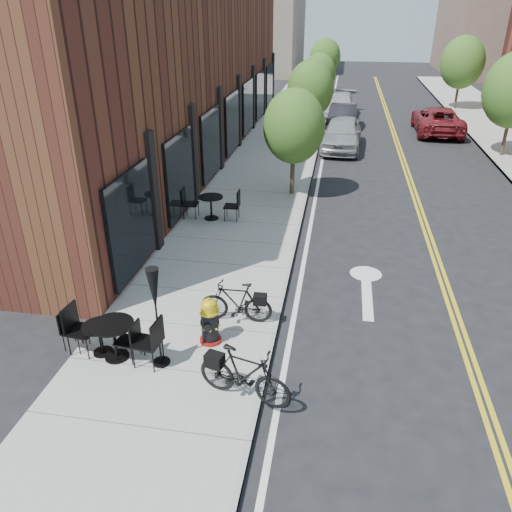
# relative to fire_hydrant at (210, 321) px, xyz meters

# --- Properties ---
(ground) EXTENTS (120.00, 120.00, 0.00)m
(ground) POSITION_rel_fire_hydrant_xyz_m (1.33, 0.48, -0.62)
(ground) COLOR black
(ground) RESTS_ON ground
(sidewalk_near) EXTENTS (4.00, 70.00, 0.12)m
(sidewalk_near) POSITION_rel_fire_hydrant_xyz_m (-0.67, 10.48, -0.56)
(sidewalk_near) COLOR #9E9B93
(sidewalk_near) RESTS_ON ground
(building_near) EXTENTS (5.00, 28.00, 7.00)m
(building_near) POSITION_rel_fire_hydrant_xyz_m (-5.17, 14.48, 2.88)
(building_near) COLOR #431C15
(building_near) RESTS_ON ground
(bg_building_left) EXTENTS (8.00, 14.00, 10.00)m
(bg_building_left) POSITION_rel_fire_hydrant_xyz_m (-6.67, 48.48, 4.38)
(bg_building_left) COLOR #726656
(bg_building_left) RESTS_ON ground
(bg_building_right) EXTENTS (10.00, 16.00, 12.00)m
(bg_building_right) POSITION_rel_fire_hydrant_xyz_m (17.33, 50.48, 5.38)
(bg_building_right) COLOR brown
(bg_building_right) RESTS_ON ground
(tree_near_a) EXTENTS (2.20, 2.20, 3.81)m
(tree_near_a) POSITION_rel_fire_hydrant_xyz_m (0.73, 9.48, 1.99)
(tree_near_a) COLOR #382B1E
(tree_near_a) RESTS_ON sidewalk_near
(tree_near_b) EXTENTS (2.30, 2.30, 3.98)m
(tree_near_b) POSITION_rel_fire_hydrant_xyz_m (0.73, 17.48, 2.10)
(tree_near_b) COLOR #382B1E
(tree_near_b) RESTS_ON sidewalk_near
(tree_near_c) EXTENTS (2.10, 2.10, 3.67)m
(tree_near_c) POSITION_rel_fire_hydrant_xyz_m (0.73, 25.48, 1.91)
(tree_near_c) COLOR #382B1E
(tree_near_c) RESTS_ON sidewalk_near
(tree_near_d) EXTENTS (2.40, 2.40, 4.11)m
(tree_near_d) POSITION_rel_fire_hydrant_xyz_m (0.73, 33.48, 2.17)
(tree_near_d) COLOR #382B1E
(tree_near_d) RESTS_ON sidewalk_near
(tree_far_c) EXTENTS (2.80, 2.80, 4.62)m
(tree_far_c) POSITION_rel_fire_hydrant_xyz_m (9.93, 28.48, 2.44)
(tree_far_c) COLOR #382B1E
(tree_far_c) RESTS_ON sidewalk_far
(fire_hydrant) EXTENTS (0.57, 0.57, 1.05)m
(fire_hydrant) POSITION_rel_fire_hydrant_xyz_m (0.00, 0.00, 0.00)
(fire_hydrant) COLOR maroon
(fire_hydrant) RESTS_ON sidewalk_near
(bicycle_left) EXTENTS (1.62, 0.50, 0.97)m
(bicycle_left) POSITION_rel_fire_hydrant_xyz_m (0.38, 0.84, -0.02)
(bicycle_left) COLOR black
(bicycle_left) RESTS_ON sidewalk_near
(bicycle_right) EXTENTS (1.86, 0.96, 1.08)m
(bicycle_right) POSITION_rel_fire_hydrant_xyz_m (1.03, -1.57, 0.04)
(bicycle_right) COLOR black
(bicycle_right) RESTS_ON sidewalk_near
(bistro_set_a) EXTENTS (1.98, 0.93, 1.05)m
(bistro_set_a) POSITION_rel_fire_hydrant_xyz_m (-1.72, -0.84, 0.03)
(bistro_set_a) COLOR black
(bistro_set_a) RESTS_ON sidewalk_near
(bistro_set_b) EXTENTS (1.63, 0.77, 0.87)m
(bistro_set_b) POSITION_rel_fire_hydrant_xyz_m (-2.06, -0.75, -0.06)
(bistro_set_b) COLOR black
(bistro_set_b) RESTS_ON sidewalk_near
(bistro_set_c) EXTENTS (1.86, 0.82, 1.00)m
(bistro_set_c) POSITION_rel_fire_hydrant_xyz_m (-1.63, 6.55, 0.01)
(bistro_set_c) COLOR black
(bistro_set_c) RESTS_ON sidewalk_near
(patio_umbrella) EXTENTS (0.34, 0.34, 2.12)m
(patio_umbrella) POSITION_rel_fire_hydrant_xyz_m (-0.78, -0.86, 1.02)
(patio_umbrella) COLOR black
(patio_umbrella) RESTS_ON sidewalk_near
(parked_car_a) EXTENTS (2.07, 4.70, 1.57)m
(parked_car_a) POSITION_rel_fire_hydrant_xyz_m (2.43, 16.67, 0.17)
(parked_car_a) COLOR #95989C
(parked_car_a) RESTS_ON ground
(parked_car_b) EXTENTS (1.72, 4.24, 1.37)m
(parked_car_b) POSITION_rel_fire_hydrant_xyz_m (2.39, 21.16, 0.07)
(parked_car_b) COLOR black
(parked_car_b) RESTS_ON ground
(parked_car_c) EXTENTS (2.41, 5.15, 1.45)m
(parked_car_c) POSITION_rel_fire_hydrant_xyz_m (2.13, 24.64, 0.11)
(parked_car_c) COLOR #B3B3B8
(parked_car_c) RESTS_ON ground
(parked_car_far) EXTENTS (2.47, 5.25, 1.45)m
(parked_car_far) POSITION_rel_fire_hydrant_xyz_m (7.63, 21.12, 0.11)
(parked_car_far) COLOR maroon
(parked_car_far) RESTS_ON ground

